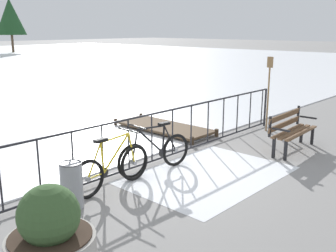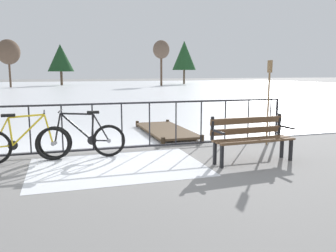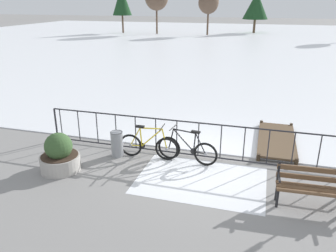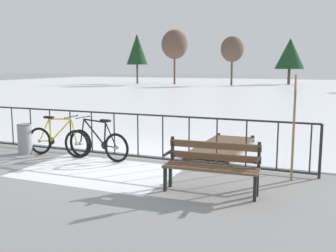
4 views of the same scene
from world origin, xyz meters
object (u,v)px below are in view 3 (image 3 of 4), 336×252
(bicycle_near_railing, at_px, (148,146))
(park_bench, at_px, (316,185))
(planter_with_shrub, at_px, (60,155))
(trash_bin, at_px, (117,144))
(bicycle_second, at_px, (187,150))

(bicycle_near_railing, bearing_deg, park_bench, -16.07)
(planter_with_shrub, distance_m, trash_bin, 1.60)
(planter_with_shrub, bearing_deg, bicycle_near_railing, 33.58)
(bicycle_near_railing, distance_m, trash_bin, 0.90)
(park_bench, bearing_deg, bicycle_second, 157.85)
(bicycle_second, distance_m, planter_with_shrub, 3.34)
(park_bench, relative_size, planter_with_shrub, 1.59)
(bicycle_second, bearing_deg, bicycle_near_railing, -177.28)
(bicycle_second, height_order, planter_with_shrub, planter_with_shrub)
(bicycle_second, distance_m, park_bench, 3.33)
(planter_with_shrub, xyz_separation_m, trash_bin, (1.07, 1.18, -0.04))
(bicycle_near_railing, xyz_separation_m, trash_bin, (-0.89, -0.12, 0.00))
(bicycle_near_railing, relative_size, trash_bin, 2.34)
(park_bench, height_order, trash_bin, park_bench)
(bicycle_near_railing, bearing_deg, bicycle_second, 2.72)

